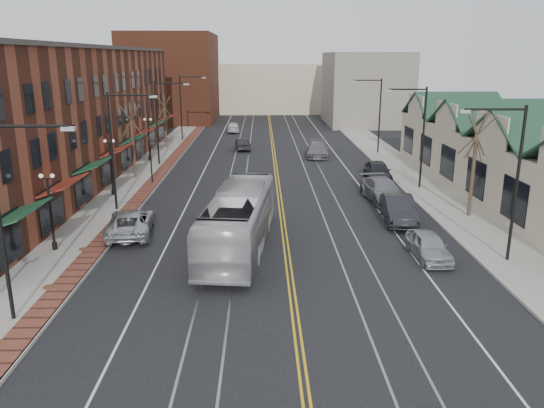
{
  "coord_description": "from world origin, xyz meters",
  "views": [
    {
      "loc": [
        -1.36,
        -19.72,
        10.44
      ],
      "look_at": [
        -0.76,
        10.44,
        2.0
      ],
      "focal_mm": 35.0,
      "sensor_mm": 36.0,
      "label": 1
    }
  ],
  "objects_px": {
    "parked_suv": "(130,223)",
    "parked_car_d": "(378,171)",
    "parked_car_b": "(398,209)",
    "parked_car_c": "(383,190)",
    "transit_bus": "(239,220)",
    "parked_car_a": "(429,246)"
  },
  "relations": [
    {
      "from": "transit_bus",
      "to": "parked_car_b",
      "type": "distance_m",
      "value": 11.24
    },
    {
      "from": "transit_bus",
      "to": "parked_car_d",
      "type": "xyz_separation_m",
      "value": [
        11.33,
        16.71,
        -0.83
      ]
    },
    {
      "from": "parked_car_b",
      "to": "transit_bus",
      "type": "bearing_deg",
      "value": -149.77
    },
    {
      "from": "parked_suv",
      "to": "parked_car_c",
      "type": "bearing_deg",
      "value": -164.11
    },
    {
      "from": "parked_suv",
      "to": "parked_car_d",
      "type": "relative_size",
      "value": 1.11
    },
    {
      "from": "parked_car_c",
      "to": "parked_suv",
      "type": "bearing_deg",
      "value": -162.64
    },
    {
      "from": "parked_suv",
      "to": "parked_car_b",
      "type": "bearing_deg",
      "value": 179.97
    },
    {
      "from": "parked_car_a",
      "to": "parked_car_b",
      "type": "relative_size",
      "value": 0.8
    },
    {
      "from": "parked_car_d",
      "to": "transit_bus",
      "type": "bearing_deg",
      "value": -121.62
    },
    {
      "from": "transit_bus",
      "to": "parked_car_b",
      "type": "relative_size",
      "value": 2.32
    },
    {
      "from": "transit_bus",
      "to": "parked_car_b",
      "type": "bearing_deg",
      "value": -148.45
    },
    {
      "from": "parked_car_b",
      "to": "parked_car_c",
      "type": "height_order",
      "value": "parked_car_b"
    },
    {
      "from": "parked_car_d",
      "to": "parked_car_b",
      "type": "bearing_deg",
      "value": -93.16
    },
    {
      "from": "parked_car_c",
      "to": "parked_car_d",
      "type": "height_order",
      "value": "parked_car_d"
    },
    {
      "from": "parked_suv",
      "to": "parked_car_a",
      "type": "height_order",
      "value": "parked_suv"
    },
    {
      "from": "parked_suv",
      "to": "parked_car_c",
      "type": "relative_size",
      "value": 0.97
    },
    {
      "from": "parked_car_b",
      "to": "parked_car_c",
      "type": "relative_size",
      "value": 0.91
    },
    {
      "from": "parked_suv",
      "to": "parked_car_a",
      "type": "bearing_deg",
      "value": 158.28
    },
    {
      "from": "parked_suv",
      "to": "parked_car_d",
      "type": "bearing_deg",
      "value": -149.34
    },
    {
      "from": "parked_car_c",
      "to": "parked_car_d",
      "type": "relative_size",
      "value": 1.15
    },
    {
      "from": "parked_car_a",
      "to": "parked_car_d",
      "type": "relative_size",
      "value": 0.83
    },
    {
      "from": "parked_car_c",
      "to": "parked_car_b",
      "type": "bearing_deg",
      "value": -97.32
    }
  ]
}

